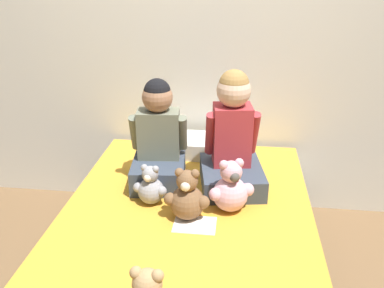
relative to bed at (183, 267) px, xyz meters
The scene contains 9 objects.
wall_behind_bed 1.48m from the bed, 90.00° to the left, with size 8.00×0.06×2.50m.
bed is the anchor object (origin of this frame).
child_on_left 0.71m from the bed, 114.15° to the left, with size 0.34×0.40×0.61m.
child_on_right 0.74m from the bed, 64.67° to the left, with size 0.40×0.45×0.67m.
teddy_bear_held_by_left_child 0.45m from the bed, 135.29° to the left, with size 0.19×0.14×0.23m.
teddy_bear_held_by_right_child 0.48m from the bed, 39.23° to the left, with size 0.23×0.18×0.29m.
teddy_bear_between_children 0.38m from the bed, 82.43° to the left, with size 0.23×0.17×0.28m.
pillow_at_headboard 0.90m from the bed, 90.00° to the left, with size 0.53×0.28×0.11m.
sign_card 0.26m from the bed, 20.62° to the left, with size 0.21×0.15×0.00m.
Camera 1 is at (0.24, -1.64, 1.70)m, focal length 38.00 mm.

